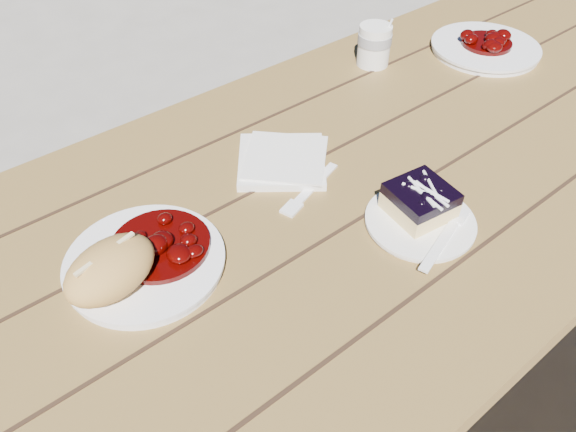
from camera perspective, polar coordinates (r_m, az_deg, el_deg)
ground at (r=1.58m, az=5.92°, el=-16.77°), size 60.00×60.00×0.00m
picnic_table at (r=1.11m, az=8.06°, el=-1.42°), size 2.00×1.55×0.75m
main_plate at (r=0.84m, az=-14.29°, el=-4.63°), size 0.23×0.23×0.02m
goulash_stew at (r=0.83m, az=-13.00°, el=-2.15°), size 0.15×0.15×0.04m
bread_roll at (r=0.79m, az=-17.61°, el=-5.19°), size 0.15×0.12×0.07m
dessert_plate at (r=0.90m, az=13.26°, el=-0.63°), size 0.17×0.17×0.01m
blueberry_cake at (r=0.90m, az=13.26°, el=1.55°), size 0.10×0.10×0.05m
fork_dessert at (r=0.86m, az=15.19°, el=-2.81°), size 0.16×0.07×0.00m
coffee_cup at (r=1.30m, az=8.74°, el=16.76°), size 0.07×0.07×0.09m
napkin_stack at (r=0.99m, az=-0.66°, el=5.60°), size 0.21×0.21×0.01m
fork_table at (r=0.96m, az=2.81°, el=3.33°), size 0.16×0.07×0.00m
second_plate at (r=1.43m, az=19.39°, el=15.77°), size 0.24×0.24×0.02m
second_stew at (r=1.42m, az=19.67°, el=16.80°), size 0.11×0.11×0.04m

